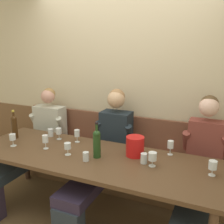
% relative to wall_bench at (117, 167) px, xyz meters
% --- Properties ---
extents(ground_plane, '(6.80, 6.80, 0.02)m').
position_rel_wall_bench_xyz_m(ground_plane, '(0.00, -0.83, -0.29)').
color(ground_plane, brown).
rests_on(ground_plane, ground).
extents(room_wall_back, '(6.80, 0.08, 2.80)m').
position_rel_wall_bench_xyz_m(room_wall_back, '(0.00, 0.26, 1.12)').
color(room_wall_back, beige).
rests_on(room_wall_back, ground).
extents(wood_wainscot_panel, '(6.80, 0.03, 0.90)m').
position_rel_wall_bench_xyz_m(wood_wainscot_panel, '(0.00, 0.21, 0.17)').
color(wood_wainscot_panel, brown).
rests_on(wood_wainscot_panel, ground).
extents(wall_bench, '(2.89, 0.42, 0.94)m').
position_rel_wall_bench_xyz_m(wall_bench, '(0.00, 0.00, 0.00)').
color(wall_bench, brown).
rests_on(wall_bench, ground).
extents(dining_table, '(2.59, 0.89, 0.73)m').
position_rel_wall_bench_xyz_m(dining_table, '(0.00, -0.70, 0.38)').
color(dining_table, '#523924').
rests_on(dining_table, ground).
extents(person_center_right_seat, '(0.53, 1.30, 1.26)m').
position_rel_wall_bench_xyz_m(person_center_right_seat, '(-1.02, -0.39, 0.31)').
color(person_center_right_seat, '#31273A').
rests_on(person_center_right_seat, ground).
extents(person_right_seat, '(0.48, 1.31, 1.31)m').
position_rel_wall_bench_xyz_m(person_right_seat, '(0.00, -0.35, 0.37)').
color(person_right_seat, '#2A3541').
rests_on(person_right_seat, ground).
extents(person_left_seat, '(0.48, 1.31, 1.32)m').
position_rel_wall_bench_xyz_m(person_left_seat, '(1.06, -0.38, 0.36)').
color(person_left_seat, '#322432').
rests_on(person_left_seat, ground).
extents(ice_bucket, '(0.19, 0.19, 0.20)m').
position_rel_wall_bench_xyz_m(ice_bucket, '(0.42, -0.51, 0.55)').
color(ice_bucket, red).
rests_on(ice_bucket, dining_table).
extents(wine_bottle_amber_mid, '(0.07, 0.07, 0.35)m').
position_rel_wall_bench_xyz_m(wine_bottle_amber_mid, '(-1.09, -0.61, 0.60)').
color(wine_bottle_amber_mid, '#3B240F').
rests_on(wine_bottle_amber_mid, dining_table).
extents(wine_bottle_clear_water, '(0.08, 0.08, 0.37)m').
position_rel_wall_bench_xyz_m(wine_bottle_clear_water, '(0.08, -0.71, 0.60)').
color(wine_bottle_clear_water, '#203F1A').
rests_on(wine_bottle_clear_water, dining_table).
extents(wine_glass_center_rear, '(0.06, 0.06, 0.15)m').
position_rel_wall_bench_xyz_m(wine_glass_center_rear, '(0.75, -0.34, 0.55)').
color(wine_glass_center_rear, silver).
rests_on(wine_glass_center_rear, dining_table).
extents(wine_glass_near_bucket, '(0.07, 0.07, 0.14)m').
position_rel_wall_bench_xyz_m(wine_glass_near_bucket, '(1.17, -0.63, 0.54)').
color(wine_glass_near_bucket, silver).
rests_on(wine_glass_near_bucket, dining_table).
extents(wine_glass_mid_right, '(0.07, 0.07, 0.14)m').
position_rel_wall_bench_xyz_m(wine_glass_mid_right, '(-0.92, -0.82, 0.54)').
color(wine_glass_mid_right, silver).
rests_on(wine_glass_mid_right, dining_table).
extents(wine_glass_center_front, '(0.07, 0.07, 0.13)m').
position_rel_wall_bench_xyz_m(wine_glass_center_front, '(-0.22, -0.77, 0.53)').
color(wine_glass_center_front, silver).
rests_on(wine_glass_center_front, dining_table).
extents(wine_glass_left_end, '(0.06, 0.06, 0.15)m').
position_rel_wall_bench_xyz_m(wine_glass_left_end, '(-0.32, -0.42, 0.54)').
color(wine_glass_left_end, silver).
rests_on(wine_glass_left_end, dining_table).
extents(wine_glass_mid_left, '(0.06, 0.06, 0.16)m').
position_rel_wall_bench_xyz_m(wine_glass_mid_left, '(-0.53, -0.74, 0.55)').
color(wine_glass_mid_left, silver).
rests_on(wine_glass_mid_left, dining_table).
extents(wine_glass_right_end, '(0.08, 0.08, 0.14)m').
position_rel_wall_bench_xyz_m(wine_glass_right_end, '(0.65, -0.67, 0.54)').
color(wine_glass_right_end, silver).
rests_on(wine_glass_right_end, dining_table).
extents(wine_glass_by_bottle, '(0.07, 0.07, 0.14)m').
position_rel_wall_bench_xyz_m(wine_glass_by_bottle, '(-0.57, -0.43, 0.54)').
color(wine_glass_by_bottle, silver).
rests_on(wine_glass_by_bottle, dining_table).
extents(water_tumbler_left, '(0.07, 0.07, 0.10)m').
position_rel_wall_bench_xyz_m(water_tumbler_left, '(-0.73, -0.39, 0.49)').
color(water_tumbler_left, silver).
rests_on(water_tumbler_left, dining_table).
extents(water_tumbler_center, '(0.06, 0.06, 0.10)m').
position_rel_wall_bench_xyz_m(water_tumbler_center, '(0.56, -0.65, 0.49)').
color(water_tumbler_center, silver).
rests_on(water_tumbler_center, dining_table).
extents(water_tumbler_right, '(0.06, 0.06, 0.09)m').
position_rel_wall_bench_xyz_m(water_tumbler_right, '(0.02, -0.83, 0.49)').
color(water_tumbler_right, silver).
rests_on(water_tumbler_right, dining_table).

